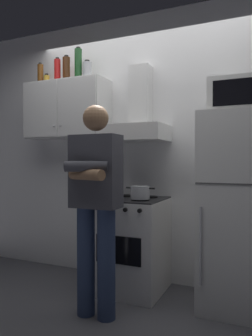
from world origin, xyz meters
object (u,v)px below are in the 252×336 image
person_standing (95,201)px  bottle_spice_jar (47,80)px  bottle_soda_red (57,71)px  bottle_wine_green (78,64)px  range_hood (137,121)px  bottle_beer_brown (40,75)px  microwave (240,96)px  bottle_canister_steel (87,71)px  upper_cabinet (67,110)px  refrigerator (239,211)px  bottle_rum_dark (66,69)px  stove_oven (132,244)px  cooking_pot (140,193)px

person_standing → bottle_spice_jar: (-1.03, 0.75, 1.20)m
bottle_soda_red → bottle_wine_green: 0.27m
range_hood → bottle_beer_brown: (-1.17, 0.02, 0.57)m
person_standing → bottle_soda_red: (-0.86, 0.71, 1.28)m
range_hood → bottle_wine_green: size_ratio=2.21×
bottle_spice_jar → person_standing: bearing=-36.1°
microwave → bottle_canister_steel: 1.55m
upper_cabinet → microwave: size_ratio=1.88×
refrigerator → bottle_spice_jar: size_ratio=13.02×
bottle_rum_dark → bottle_beer_brown: (-0.36, 0.02, -0.01)m
upper_cabinet → bottle_wine_green: bearing=-8.5°
bottle_wine_green → person_standing: bearing=-49.9°
refrigerator → bottle_soda_red: 2.32m
person_standing → microwave: bearing=32.0°
microwave → refrigerator: bearing=-89.1°
stove_oven → bottle_spice_jar: 2.00m
cooking_pot → bottle_wine_green: bottle_wine_green is taller
person_standing → bottle_wine_green: 1.61m
bottle_rum_dark → bottle_canister_steel: size_ratio=1.43×
person_standing → bottle_soda_red: size_ratio=6.15×
upper_cabinet → bottle_rum_dark: bottle_rum_dark is taller
range_hood → person_standing: size_ratio=0.46×
bottle_beer_brown → refrigerator: bearing=-3.9°
stove_oven → bottle_canister_steel: size_ratio=4.46×
bottle_soda_red → upper_cabinet: bearing=9.1°
person_standing → bottle_canister_steel: (-0.50, 0.72, 1.24)m
upper_cabinet → range_hood: (0.80, 0.00, -0.15)m
bottle_soda_red → cooking_pot: bearing=-12.3°
bottle_rum_dark → refrigerator: bearing=-3.9°
upper_cabinet → bottle_canister_steel: 0.46m
person_standing → bottle_canister_steel: size_ratio=8.37×
refrigerator → bottle_wine_green: 2.13m
stove_oven → range_hood: (0.00, 0.13, 1.16)m
range_hood → bottle_rum_dark: size_ratio=2.69×
upper_cabinet → refrigerator: size_ratio=0.56×
stove_oven → person_standing: 0.77m
refrigerator → bottle_spice_jar: 2.42m
refrigerator → bottle_canister_steel: 2.02m
microwave → bottle_rum_dark: (-1.75, 0.10, 0.44)m
bottle_rum_dark → bottle_spice_jar: bearing=174.3°
stove_oven → bottle_soda_red: (-0.91, 0.11, 1.74)m
cooking_pot → bottle_rum_dark: bottle_rum_dark is taller
stove_oven → bottle_soda_red: size_ratio=3.28×
range_hood → microwave: (0.95, -0.11, 0.14)m
upper_cabinet → bottle_rum_dark: bearing=-127.7°
range_hood → bottle_rum_dark: 1.00m
cooking_pot → bottle_wine_green: size_ratio=0.80×
stove_oven → bottle_wine_green: 1.90m
cooking_pot → bottle_canister_steel: bottle_canister_steel is taller
cooking_pot → microwave: bearing=9.6°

